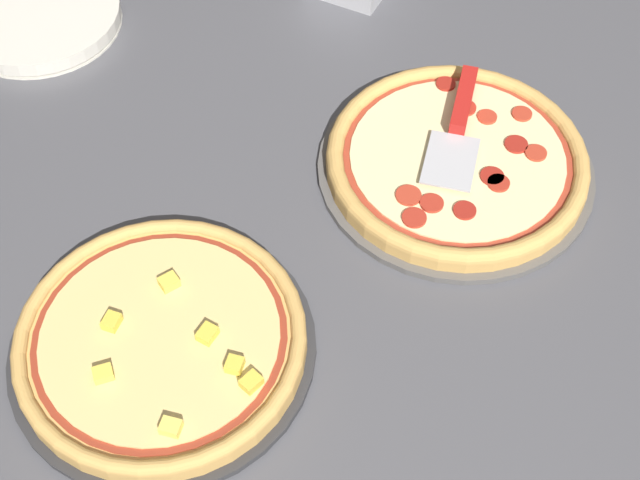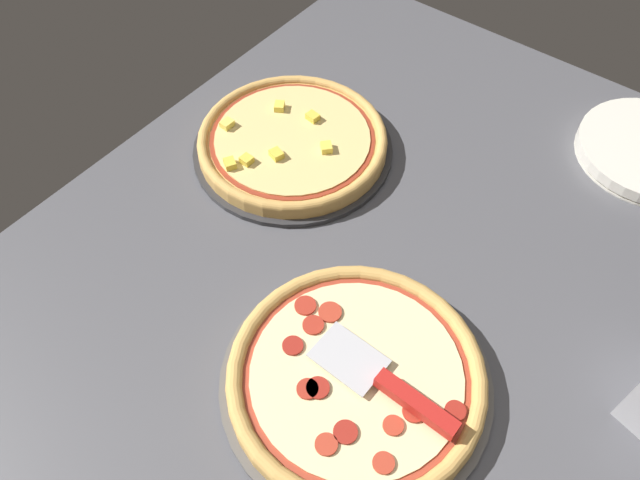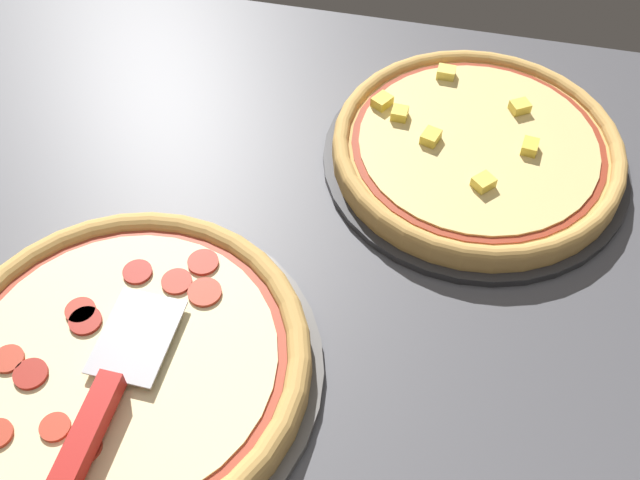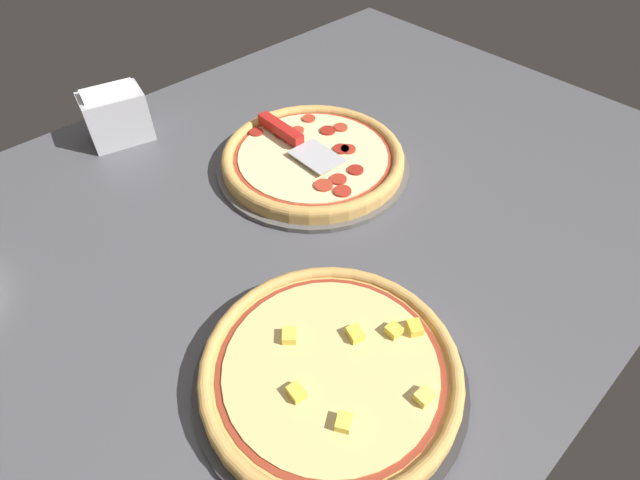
{
  "view_description": "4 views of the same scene",
  "coord_description": "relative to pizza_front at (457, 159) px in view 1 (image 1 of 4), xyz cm",
  "views": [
    {
      "loc": [
        -7.86,
        76.01,
        92.23
      ],
      "look_at": [
        7.01,
        10.94,
        3.0
      ],
      "focal_mm": 50.0,
      "sensor_mm": 36.0,
      "label": 1
    },
    {
      "loc": [
        -39.47,
        -24.99,
        81.25
      ],
      "look_at": [
        7.01,
        10.94,
        3.0
      ],
      "focal_mm": 35.0,
      "sensor_mm": 36.0,
      "label": 2
    },
    {
      "loc": [
        17.67,
        -36.49,
        64.94
      ],
      "look_at": [
        7.01,
        10.94,
        3.0
      ],
      "focal_mm": 42.0,
      "sensor_mm": 36.0,
      "label": 3
    },
    {
      "loc": [
        45.75,
        51.88,
        60.42
      ],
      "look_at": [
        7.01,
        10.94,
        3.0
      ],
      "focal_mm": 28.0,
      "sensor_mm": 36.0,
      "label": 4
    }
  ],
  "objects": [
    {
      "name": "plate_stack",
      "position": [
        68.01,
        -16.14,
        -1.09
      ],
      "size": [
        25.62,
        25.62,
        2.8
      ],
      "color": "silver",
      "rests_on": "ground_plane"
    },
    {
      "name": "pizza_front",
      "position": [
        0.0,
        0.0,
        0.0
      ],
      "size": [
        35.48,
        35.48,
        3.0
      ],
      "color": "tan",
      "rests_on": "pizza_pan_front"
    },
    {
      "name": "pizza_back",
      "position": [
        29.86,
        35.58,
        0.14
      ],
      "size": [
        34.05,
        34.05,
        3.74
      ],
      "color": "tan",
      "rests_on": "pizza_pan_back"
    },
    {
      "name": "ground_plane",
      "position": [
        7.93,
        6.85,
        -4.29
      ],
      "size": [
        153.17,
        109.71,
        3.6
      ],
      "primitive_type": "cube",
      "color": "#4C4C51"
    },
    {
      "name": "serving_spatula",
      "position": [
        0.63,
        -6.43,
        2.31
      ],
      "size": [
        6.93,
        21.73,
        2.0
      ],
      "color": "#B7B7BC",
      "rests_on": "pizza_front"
    },
    {
      "name": "pizza_pan_front",
      "position": [
        0.02,
        -0.0,
        -1.99
      ],
      "size": [
        37.75,
        37.75,
        1.0
      ],
      "primitive_type": "cylinder",
      "color": "#565451",
      "rests_on": "ground_plane"
    },
    {
      "name": "pizza_pan_back",
      "position": [
        29.88,
        35.57,
        -1.99
      ],
      "size": [
        36.22,
        36.22,
        1.0
      ],
      "primitive_type": "cylinder",
      "color": "#2D2D30",
      "rests_on": "ground_plane"
    }
  ]
}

